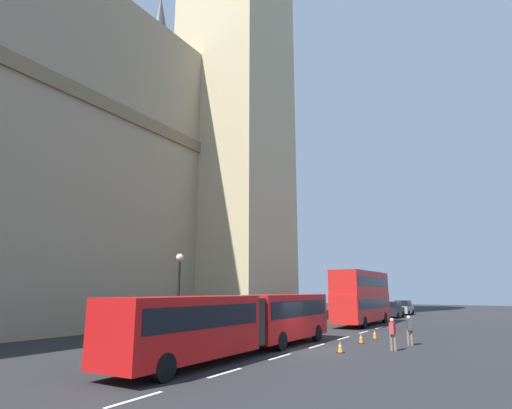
# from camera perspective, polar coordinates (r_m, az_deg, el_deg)

# --- Properties ---
(ground_plane) EXTENTS (160.00, 160.00, 0.00)m
(ground_plane) POSITION_cam_1_polar(r_m,az_deg,el_deg) (23.73, 7.01, -19.51)
(ground_plane) COLOR #262628
(lane_centre_marking) EXTENTS (39.00, 0.16, 0.01)m
(lane_centre_marking) POSITION_cam_1_polar(r_m,az_deg,el_deg) (25.18, 8.59, -19.01)
(lane_centre_marking) COLOR silver
(lane_centre_marking) RESTS_ON ground_plane
(clock_tower) EXTENTS (12.41, 12.41, 72.37)m
(clock_tower) POSITION_cam_1_polar(r_m,az_deg,el_deg) (57.46, -2.76, 25.37)
(clock_tower) COLOR #C6B284
(clock_tower) RESTS_ON ground_plane
(articulated_bus) EXTENTS (16.78, 2.54, 2.90)m
(articulated_bus) POSITION_cam_1_polar(r_m,az_deg,el_deg) (21.62, -1.87, -15.68)
(articulated_bus) COLOR red
(articulated_bus) RESTS_ON ground_plane
(double_decker_bus) EXTENTS (10.85, 2.54, 4.90)m
(double_decker_bus) POSITION_cam_1_polar(r_m,az_deg,el_deg) (40.48, 14.59, -12.21)
(double_decker_bus) COLOR red
(double_decker_bus) RESTS_ON ground_plane
(sedan_lead) EXTENTS (4.40, 1.86, 1.85)m
(sedan_lead) POSITION_cam_1_polar(r_m,az_deg,el_deg) (52.38, 18.64, -13.80)
(sedan_lead) COLOR black
(sedan_lead) RESTS_ON ground_plane
(sedan_trailing) EXTENTS (4.40, 1.86, 1.85)m
(sedan_trailing) POSITION_cam_1_polar(r_m,az_deg,el_deg) (58.74, 20.00, -13.44)
(sedan_trailing) COLOR gray
(sedan_trailing) RESTS_ON ground_plane
(traffic_cone_west) EXTENTS (0.36, 0.36, 0.58)m
(traffic_cone_west) POSITION_cam_1_polar(r_m,az_deg,el_deg) (22.75, 11.72, -18.97)
(traffic_cone_west) COLOR black
(traffic_cone_west) RESTS_ON ground_plane
(traffic_cone_middle) EXTENTS (0.36, 0.36, 0.58)m
(traffic_cone_middle) POSITION_cam_1_polar(r_m,az_deg,el_deg) (26.90, 14.52, -17.72)
(traffic_cone_middle) COLOR black
(traffic_cone_middle) RESTS_ON ground_plane
(traffic_cone_east) EXTENTS (0.36, 0.36, 0.58)m
(traffic_cone_east) POSITION_cam_1_polar(r_m,az_deg,el_deg) (29.42, 16.31, -17.09)
(traffic_cone_east) COLOR black
(traffic_cone_east) RESTS_ON ground_plane
(street_lamp) EXTENTS (0.44, 0.44, 5.27)m
(street_lamp) POSITION_cam_1_polar(r_m,az_deg,el_deg) (24.40, -10.82, -11.98)
(street_lamp) COLOR black
(street_lamp) RESTS_ON ground_plane
(pedestrian_near_cones) EXTENTS (0.42, 0.36, 1.69)m
(pedestrian_near_cones) POSITION_cam_1_polar(r_m,az_deg,el_deg) (24.03, 18.63, -16.71)
(pedestrian_near_cones) COLOR #726651
(pedestrian_near_cones) RESTS_ON ground_plane
(pedestrian_by_kerb) EXTENTS (0.46, 0.37, 1.69)m
(pedestrian_by_kerb) POSITION_cam_1_polar(r_m,az_deg,el_deg) (26.64, 20.72, -16.04)
(pedestrian_by_kerb) COLOR #726651
(pedestrian_by_kerb) RESTS_ON ground_plane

